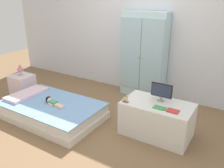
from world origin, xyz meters
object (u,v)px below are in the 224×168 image
object	(u,v)px
doll	(52,101)
book_red	(173,111)
tv_stand	(157,119)
book_green	(160,108)
wardrobe	(144,56)
bed	(52,110)
table_lamp	(20,68)
rocking_horse_toy	(126,99)
tv_monitor	(162,91)
nightstand	(23,86)

from	to	relation	value
doll	book_red	bearing A→B (deg)	9.89
doll	book_red	xyz separation A→B (m)	(1.75, 0.31, 0.19)
tv_stand	book_green	bearing A→B (deg)	-60.31
tv_stand	book_red	distance (m)	0.36
wardrobe	book_green	xyz separation A→B (m)	(0.79, -1.22, -0.30)
bed	doll	xyz separation A→B (m)	(0.02, -0.01, 0.16)
table_lamp	book_red	xyz separation A→B (m)	(2.81, 0.00, -0.09)
tv_stand	rocking_horse_toy	bearing A→B (deg)	-152.81
tv_monitor	table_lamp	bearing A→B (deg)	-175.24
rocking_horse_toy	wardrobe	bearing A→B (deg)	105.22
tv_stand	rocking_horse_toy	world-z (taller)	rocking_horse_toy
book_green	tv_monitor	bearing A→B (deg)	107.01
table_lamp	book_green	xyz separation A→B (m)	(2.64, 0.00, -0.09)
tv_stand	tv_monitor	size ratio (longest dim) A/B	3.21
book_red	tv_monitor	bearing A→B (deg)	138.00
nightstand	book_red	xyz separation A→B (m)	(2.81, 0.00, 0.27)
table_lamp	wardrobe	size ratio (longest dim) A/B	0.14
doll	book_red	size ratio (longest dim) A/B	2.74
bed	nightstand	bearing A→B (deg)	164.37
tv_stand	nightstand	bearing A→B (deg)	-177.24
book_green	book_red	bearing A→B (deg)	0.00
doll	wardrobe	xyz separation A→B (m)	(0.79, 1.53, 0.48)
tv_stand	tv_monitor	bearing A→B (deg)	87.59
wardrobe	tv_monitor	world-z (taller)	wardrobe
table_lamp	wardrobe	distance (m)	2.23
book_red	book_green	bearing A→B (deg)	180.00
bed	tv_stand	xyz separation A→B (m)	(1.54, 0.41, 0.11)
rocking_horse_toy	book_green	bearing A→B (deg)	9.30
tv_stand	book_red	world-z (taller)	book_red
tv_monitor	nightstand	bearing A→B (deg)	-175.24
bed	tv_monitor	world-z (taller)	tv_monitor
table_lamp	tv_stand	size ratio (longest dim) A/B	0.23
doll	tv_monitor	world-z (taller)	tv_monitor
bed	tv_monitor	size ratio (longest dim) A/B	5.36
tv_monitor	rocking_horse_toy	world-z (taller)	tv_monitor
bed	tv_stand	distance (m)	1.60
bed	book_green	xyz separation A→B (m)	(1.60, 0.29, 0.35)
doll	tv_stand	size ratio (longest dim) A/B	0.43
table_lamp	tv_monitor	distance (m)	2.59
doll	wardrobe	distance (m)	1.79
doll	wardrobe	world-z (taller)	wardrobe
tv_monitor	book_red	xyz separation A→B (m)	(0.23, -0.21, -0.13)
tv_monitor	book_red	distance (m)	0.34
wardrobe	book_green	world-z (taller)	wardrobe
table_lamp	tv_stand	xyz separation A→B (m)	(2.57, 0.12, -0.33)
bed	wardrobe	bearing A→B (deg)	61.86
nightstand	bed	bearing A→B (deg)	-15.63
doll	tv_stand	distance (m)	1.58
nightstand	doll	bearing A→B (deg)	-15.91
wardrobe	rocking_horse_toy	bearing A→B (deg)	-74.78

